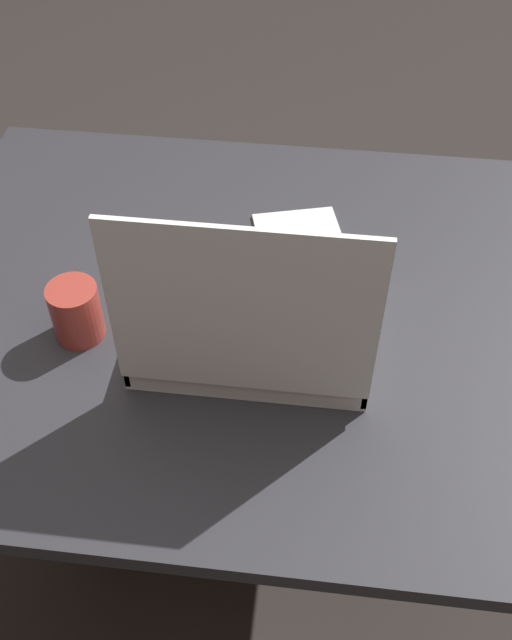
{
  "coord_description": "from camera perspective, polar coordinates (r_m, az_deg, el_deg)",
  "views": [
    {
      "loc": [
        -0.13,
        0.85,
        1.64
      ],
      "look_at": [
        -0.03,
        0.05,
        0.79
      ],
      "focal_mm": 42.0,
      "sensor_mm": 36.0,
      "label": 1
    }
  ],
  "objects": [
    {
      "name": "ground_plane",
      "position": [
        1.85,
        -0.84,
        -15.47
      ],
      "size": [
        8.0,
        8.0,
        0.0
      ],
      "primitive_type": "plane",
      "color": "#2D2826"
    },
    {
      "name": "dining_table",
      "position": [
        1.3,
        -1.15,
        -1.84
      ],
      "size": [
        1.11,
        0.91,
        0.77
      ],
      "color": "#2D2D33",
      "rests_on": "ground_plane"
    },
    {
      "name": "donut_box",
      "position": [
        1.11,
        -0.19,
        -0.11
      ],
      "size": [
        0.35,
        0.3,
        0.33
      ],
      "color": "white",
      "rests_on": "dining_table"
    },
    {
      "name": "coffee_mug",
      "position": [
        1.18,
        -13.56,
        0.68
      ],
      "size": [
        0.08,
        0.08,
        0.1
      ],
      "color": "#A3382D",
      "rests_on": "dining_table"
    },
    {
      "name": "paper_napkin",
      "position": [
        1.36,
        3.14,
        7.03
      ],
      "size": [
        0.17,
        0.13,
        0.01
      ],
      "color": "white",
      "rests_on": "dining_table"
    }
  ]
}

